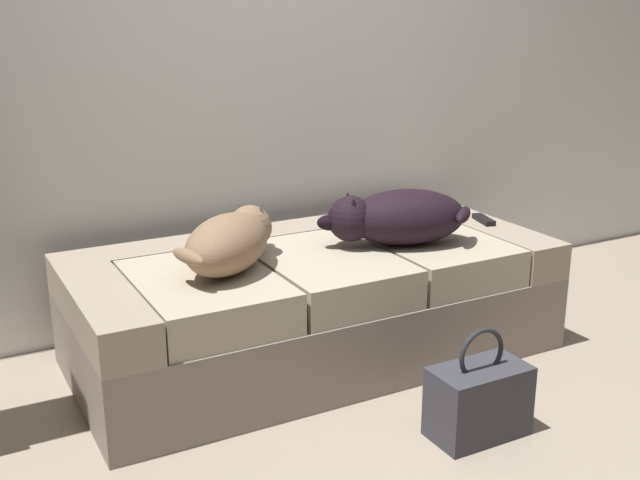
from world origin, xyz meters
name	(u,v)px	position (x,y,z in m)	size (l,w,h in m)	color
couch	(314,303)	(0.00, 1.14, 0.22)	(1.87, 0.87, 0.45)	gray
dog_tan	(231,241)	(-0.37, 1.08, 0.55)	(0.51, 0.50, 0.20)	#81644A
dog_dark	(397,217)	(0.32, 1.04, 0.56)	(0.63, 0.40, 0.22)	black
tv_remote	(484,220)	(0.84, 1.13, 0.46)	(0.04, 0.15, 0.02)	black
handbag	(479,400)	(0.18, 0.34, 0.13)	(0.32, 0.18, 0.38)	#35363D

